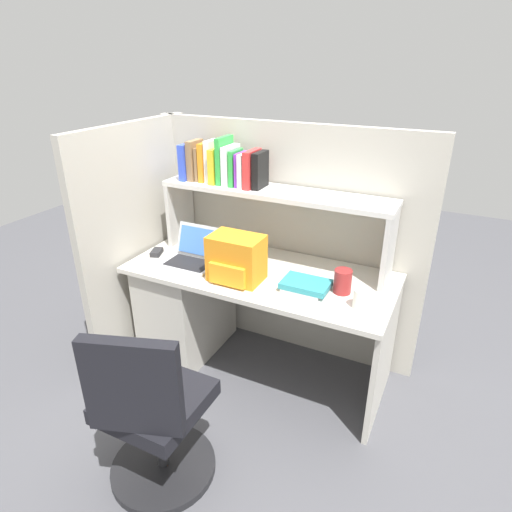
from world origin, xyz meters
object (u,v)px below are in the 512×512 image
at_px(computer_mouse, 157,252).
at_px(office_chair, 153,419).
at_px(laptop, 193,255).
at_px(paper_cup, 361,299).
at_px(backpack, 236,259).
at_px(snack_canister, 343,281).

relative_size(computer_mouse, office_chair, 0.11).
xyz_separation_m(laptop, paper_cup, (1.06, -0.07, 0.00)).
height_order(laptop, office_chair, laptop).
xyz_separation_m(backpack, office_chair, (0.00, -0.82, -0.47)).
distance_m(laptop, snack_canister, 0.93).
distance_m(computer_mouse, snack_canister, 1.22).
bearing_deg(backpack, paper_cup, 0.43).
xyz_separation_m(laptop, snack_canister, (0.93, 0.05, 0.02)).
relative_size(laptop, office_chair, 0.34).
height_order(computer_mouse, paper_cup, paper_cup).
bearing_deg(paper_cup, snack_canister, 137.93).
relative_size(laptop, paper_cup, 2.99).
distance_m(computer_mouse, office_chair, 1.15).
distance_m(backpack, office_chair, 0.94).
bearing_deg(laptop, snack_canister, 2.80).
xyz_separation_m(laptop, backpack, (0.34, -0.08, 0.08)).
bearing_deg(paper_cup, computer_mouse, 177.09).
bearing_deg(snack_canister, computer_mouse, -177.79).
bearing_deg(computer_mouse, snack_canister, -17.33).
height_order(backpack, snack_canister, backpack).
relative_size(snack_canister, office_chair, 0.14).
distance_m(laptop, computer_mouse, 0.29).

